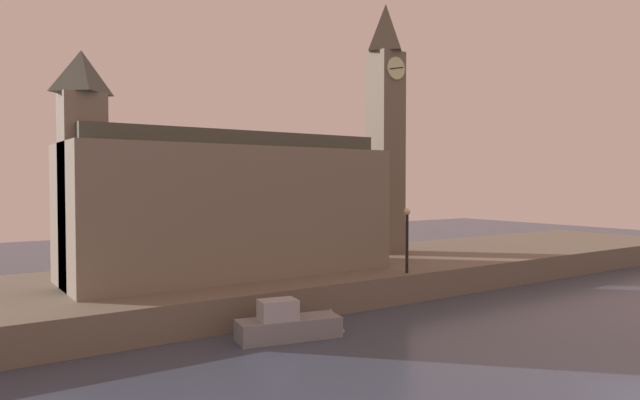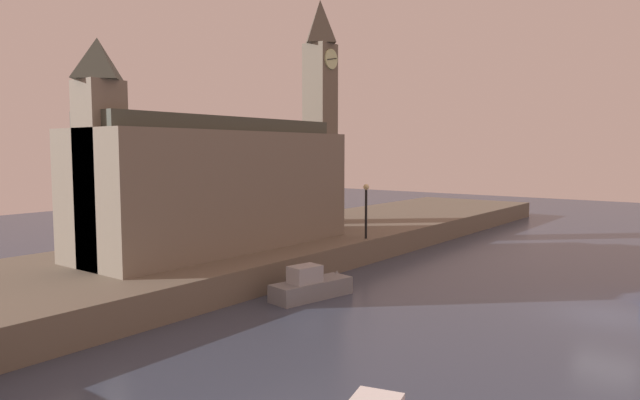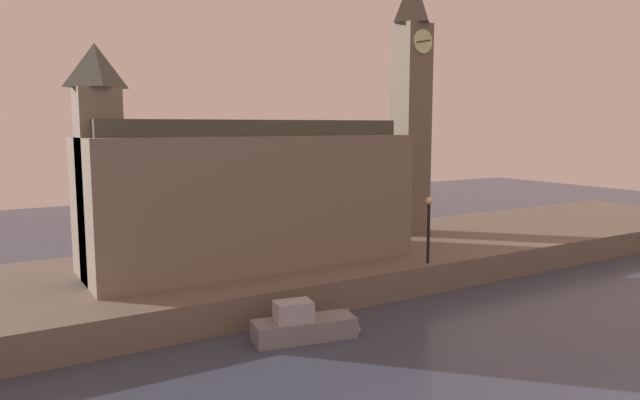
% 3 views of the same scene
% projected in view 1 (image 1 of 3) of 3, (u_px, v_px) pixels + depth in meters
% --- Properties ---
extents(far_embankment, '(70.00, 12.00, 1.50)m').
position_uv_depth(far_embankment, '(294.00, 279.00, 32.72)').
color(far_embankment, '#6B6051').
rests_on(far_embankment, ground).
extents(clock_tower, '(2.16, 2.21, 16.90)m').
position_uv_depth(clock_tower, '(385.00, 125.00, 38.88)').
color(clock_tower, '#6B6051').
rests_on(clock_tower, far_embankment).
extents(parliament_hall, '(16.78, 5.71, 10.72)m').
position_uv_depth(parliament_hall, '(226.00, 205.00, 29.69)').
color(parliament_hall, slate).
rests_on(parliament_hall, far_embankment).
extents(streetlamp, '(0.36, 0.36, 3.46)m').
position_uv_depth(streetlamp, '(407.00, 232.00, 30.27)').
color(streetlamp, black).
rests_on(streetlamp, far_embankment).
extents(boat_cruiser_grey, '(5.03, 2.20, 1.71)m').
position_uv_depth(boat_cruiser_grey, '(297.00, 324.00, 23.26)').
color(boat_cruiser_grey, gray).
rests_on(boat_cruiser_grey, ground).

